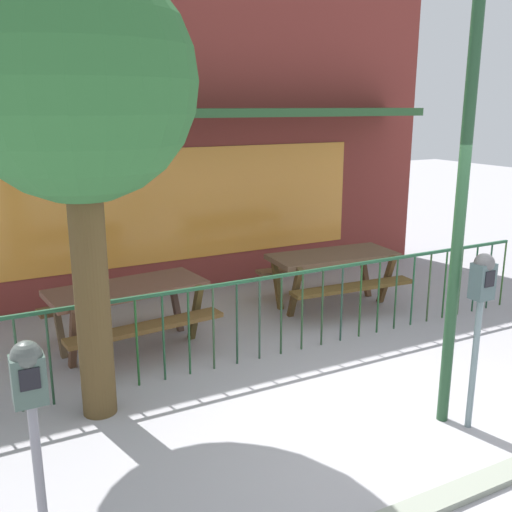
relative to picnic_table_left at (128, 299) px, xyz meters
The scene contains 10 objects.
ground 3.44m from the picnic_table_left, 63.69° to the right, with size 40.00×40.00×0.00m, color #9F9CA1.
pub_storefront 3.07m from the picnic_table_left, 53.53° to the left, with size 8.74×1.45×4.72m.
patio_fence_front 1.80m from the picnic_table_left, 33.50° to the right, with size 7.36×0.04×0.97m.
picnic_table_left is the anchor object (origin of this frame).
picnic_table_right 3.00m from the picnic_table_left, ahead, with size 1.90×1.49×0.79m.
parking_meter_near 3.61m from the picnic_table_left, 113.72° to the right, with size 0.18×0.17×1.58m.
parking_meter_far 3.90m from the picnic_table_left, 55.19° to the right, with size 0.18×0.17×1.61m.
street_tree 2.79m from the picnic_table_left, 116.60° to the right, with size 2.02×2.02×4.01m.
street_lamp 4.19m from the picnic_table_left, 54.77° to the right, with size 0.28×0.28×4.21m.
curb_edge 4.15m from the picnic_table_left, 68.55° to the right, with size 12.23×0.20×0.11m, color gray.
Camera 1 is at (-3.20, -3.40, 2.81)m, focal length 41.00 mm.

